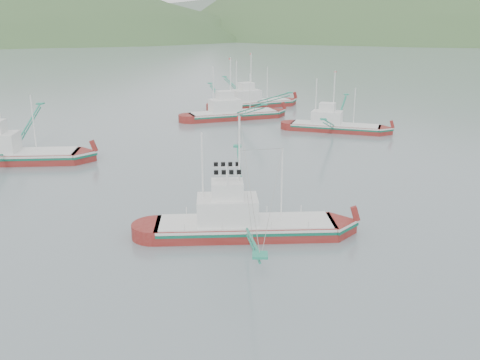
{
  "coord_description": "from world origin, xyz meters",
  "views": [
    {
      "loc": [
        0.85,
        -35.81,
        16.03
      ],
      "look_at": [
        0.0,
        6.0,
        3.2
      ],
      "focal_mm": 40.0,
      "sensor_mm": 36.0,
      "label": 1
    }
  ],
  "objects_px": {
    "main_boat": "(242,218)",
    "bg_boat_extra": "(253,96)",
    "bg_boat_far": "(233,106)",
    "bg_boat_left": "(7,149)",
    "bg_boat_right": "(335,119)"
  },
  "relations": [
    {
      "from": "bg_boat_far",
      "to": "bg_boat_extra",
      "type": "xyz_separation_m",
      "value": [
        3.26,
        11.66,
        0.08
      ]
    },
    {
      "from": "bg_boat_left",
      "to": "bg_boat_extra",
      "type": "xyz_separation_m",
      "value": [
        28.07,
        39.4,
        0.59
      ]
    },
    {
      "from": "bg_boat_far",
      "to": "bg_boat_left",
      "type": "bearing_deg",
      "value": -152.79
    },
    {
      "from": "bg_boat_left",
      "to": "bg_boat_extra",
      "type": "relative_size",
      "value": 1.13
    },
    {
      "from": "main_boat",
      "to": "bg_boat_extra",
      "type": "xyz_separation_m",
      "value": [
        0.92,
        60.07,
        0.75
      ]
    },
    {
      "from": "bg_boat_extra",
      "to": "bg_boat_far",
      "type": "bearing_deg",
      "value": -132.03
    },
    {
      "from": "bg_boat_far",
      "to": "bg_boat_left",
      "type": "distance_m",
      "value": 37.23
    },
    {
      "from": "bg_boat_far",
      "to": "bg_boat_extra",
      "type": "distance_m",
      "value": 12.11
    },
    {
      "from": "bg_boat_far",
      "to": "bg_boat_extra",
      "type": "height_order",
      "value": "same"
    },
    {
      "from": "bg_boat_left",
      "to": "bg_boat_right",
      "type": "height_order",
      "value": "bg_boat_left"
    },
    {
      "from": "bg_boat_left",
      "to": "bg_boat_extra",
      "type": "height_order",
      "value": "bg_boat_left"
    },
    {
      "from": "bg_boat_right",
      "to": "main_boat",
      "type": "bearing_deg",
      "value": -91.64
    },
    {
      "from": "bg_boat_far",
      "to": "bg_boat_left",
      "type": "xyz_separation_m",
      "value": [
        -24.81,
        -27.74,
        -0.51
      ]
    },
    {
      "from": "bg_boat_far",
      "to": "bg_boat_extra",
      "type": "bearing_deg",
      "value": 53.4
    },
    {
      "from": "bg_boat_far",
      "to": "bg_boat_left",
      "type": "height_order",
      "value": "bg_boat_left"
    }
  ]
}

